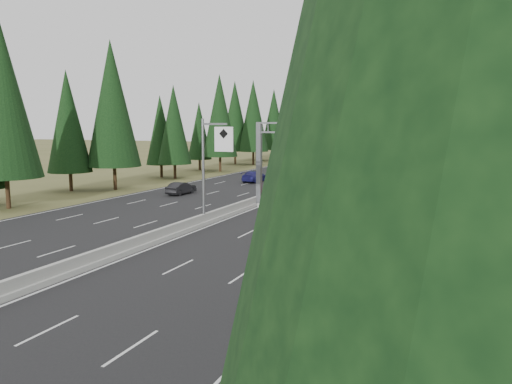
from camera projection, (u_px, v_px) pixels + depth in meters
The scene contains 19 objects.
road at pixel (356, 168), 88.02m from camera, with size 32.00×260.00×0.08m, color black.
shoulder_right at pixel (465, 172), 81.11m from camera, with size 3.60×260.00×0.06m, color olive.
shoulder_left at pixel (262, 165), 94.93m from camera, with size 3.60×260.00×0.06m, color #4D5125.
median_barrier at pixel (356, 166), 87.97m from camera, with size 0.70×260.00×0.85m.
sign_gantry at pixel (351, 153), 42.72m from camera, with size 16.75×0.98×7.80m.
hov_sign_pole at pixel (210, 164), 36.99m from camera, with size 2.80×0.50×8.00m.
tree_row_right at pixel (501, 112), 71.86m from camera, with size 12.03×241.26×18.83m.
tree_row_left at pixel (250, 118), 97.75m from camera, with size 11.57×242.88×18.49m.
silver_minivan at pixel (402, 227), 32.49m from camera, with size 2.98×6.46×1.79m, color silver.
red_pickup at pixel (312, 193), 48.96m from camera, with size 1.81×5.07×1.65m.
car_ahead_green at pixel (387, 185), 57.65m from camera, with size 1.63×4.06×1.38m, color #14572F.
car_ahead_dkred at pixel (423, 179), 64.09m from camera, with size 1.50×4.31×1.42m, color #570C10.
car_ahead_dkgrey at pixel (447, 161), 97.83m from camera, with size 1.78×4.39×1.27m, color black.
car_ahead_white at pixel (418, 159), 102.97m from camera, with size 2.22×4.81×1.34m, color white.
car_ahead_far at pixel (407, 153), 121.76m from camera, with size 1.68×4.18×1.43m, color black.
car_onc_near at pixel (181, 188), 54.62m from camera, with size 1.43×4.10×1.35m, color black.
car_onc_blue at pixel (255, 176), 66.58m from camera, with size 2.09×5.14×1.49m, color navy.
car_onc_white at pixel (324, 169), 77.05m from camera, with size 1.91×4.74×1.61m, color silver.
car_onc_far at pixel (291, 160), 99.99m from camera, with size 2.18×4.74×1.32m, color black.
Camera 1 is at (18.20, -7.67, 7.58)m, focal length 35.00 mm.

